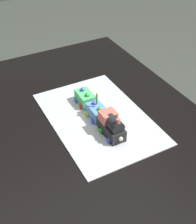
# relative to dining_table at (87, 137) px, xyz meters

# --- Properties ---
(ground_plane) EXTENTS (8.00, 8.00, 0.00)m
(ground_plane) POSITION_rel_dining_table_xyz_m (0.00, 0.00, -0.63)
(ground_plane) COLOR #474C44
(dining_table) EXTENTS (1.40, 1.00, 0.74)m
(dining_table) POSITION_rel_dining_table_xyz_m (0.00, 0.00, 0.00)
(dining_table) COLOR black
(dining_table) RESTS_ON ground
(cake_board) EXTENTS (0.60, 0.40, 0.00)m
(cake_board) POSITION_rel_dining_table_xyz_m (-0.02, -0.05, 0.11)
(cake_board) COLOR silver
(cake_board) RESTS_ON dining_table
(cake_locomotive) EXTENTS (0.14, 0.08, 0.12)m
(cake_locomotive) POSITION_rel_dining_table_xyz_m (-0.15, -0.05, 0.16)
(cake_locomotive) COLOR #232328
(cake_locomotive) RESTS_ON cake_board
(cake_car_hopper_sky_blue) EXTENTS (0.10, 0.08, 0.07)m
(cake_car_hopper_sky_blue) POSITION_rel_dining_table_xyz_m (-0.02, -0.05, 0.14)
(cake_car_hopper_sky_blue) COLOR #669EEA
(cake_car_hopper_sky_blue) RESTS_ON cake_board
(cake_car_gondola_mint_green) EXTENTS (0.10, 0.08, 0.07)m
(cake_car_gondola_mint_green) POSITION_rel_dining_table_xyz_m (0.10, -0.05, 0.14)
(cake_car_gondola_mint_green) COLOR #59CC7A
(cake_car_gondola_mint_green) RESTS_ON cake_board
(birthday_candle) EXTENTS (0.01, 0.01, 0.06)m
(birthday_candle) POSITION_rel_dining_table_xyz_m (-0.02, -0.05, 0.21)
(birthday_candle) COLOR #66D872
(birthday_candle) RESTS_ON cake_car_hopper_sky_blue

